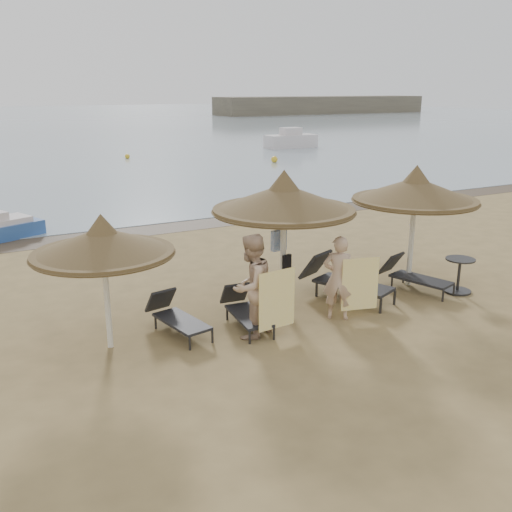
{
  "coord_description": "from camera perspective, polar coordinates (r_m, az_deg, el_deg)",
  "views": [
    {
      "loc": [
        -5.38,
        -8.41,
        4.5
      ],
      "look_at": [
        -0.29,
        1.2,
        1.28
      ],
      "focal_mm": 40.0,
      "sensor_mm": 36.0,
      "label": 1
    }
  ],
  "objects": [
    {
      "name": "buoy_mid",
      "position": [
        38.99,
        -12.75,
        9.7
      ],
      "size": [
        0.32,
        0.32,
        0.32
      ],
      "primitive_type": "sphere",
      "color": "gold",
      "rests_on": "ground"
    },
    {
      "name": "bag_patterned",
      "position": [
        11.95,
        2.3,
        1.58
      ],
      "size": [
        0.35,
        0.16,
        0.43
      ],
      "rotation": [
        0.0,
        0.0,
        0.13
      ],
      "color": "silver",
      "rests_on": "ground"
    },
    {
      "name": "palapa_center",
      "position": [
        11.6,
        2.8,
        5.7
      ],
      "size": [
        2.96,
        2.96,
        2.93
      ],
      "rotation": [
        0.0,
        0.0,
        0.12
      ],
      "color": "silver",
      "rests_on": "ground"
    },
    {
      "name": "ground",
      "position": [
        10.96,
        4.34,
        -7.81
      ],
      "size": [
        160.0,
        160.0,
        0.0
      ],
      "primitive_type": "plane",
      "color": "olive",
      "rests_on": "ground"
    },
    {
      "name": "lounger_near_left",
      "position": [
        11.24,
        -1.15,
        -5.32
      ],
      "size": [
        0.69,
        1.66,
        0.72
      ],
      "rotation": [
        0.0,
        0.0,
        -0.09
      ],
      "color": "#282829",
      "rests_on": "ground"
    },
    {
      "name": "palapa_right",
      "position": [
        13.49,
        15.65,
        6.33
      ],
      "size": [
        2.87,
        2.87,
        2.84
      ],
      "rotation": [
        0.0,
        0.0,
        -0.28
      ],
      "color": "silver",
      "rests_on": "ground"
    },
    {
      "name": "buoy_right",
      "position": [
        36.03,
        1.85,
        9.63
      ],
      "size": [
        0.41,
        0.41,
        0.41
      ],
      "primitive_type": "sphere",
      "color": "gold",
      "rests_on": "ground"
    },
    {
      "name": "towel_right",
      "position": [
        11.53,
        10.37,
        -2.79
      ],
      "size": [
        0.75,
        0.21,
        1.08
      ],
      "rotation": [
        0.0,
        0.0,
        -0.25
      ],
      "color": "yellow",
      "rests_on": "ground"
    },
    {
      "name": "towel_left",
      "position": [
        10.46,
        2.11,
        -4.38
      ],
      "size": [
        0.8,
        0.1,
        1.13
      ],
      "rotation": [
        0.0,
        0.0,
        0.1
      ],
      "color": "yellow",
      "rests_on": "ground"
    },
    {
      "name": "lounger_far_right",
      "position": [
        13.67,
        15.34,
        -1.82
      ],
      "size": [
        1.05,
        1.79,
        0.76
      ],
      "rotation": [
        0.0,
        0.0,
        0.3
      ],
      "color": "#282829",
      "rests_on": "ground"
    },
    {
      "name": "lounger_far_left",
      "position": [
        11.05,
        -8.07,
        -5.88
      ],
      "size": [
        0.84,
        1.7,
        0.73
      ],
      "rotation": [
        0.0,
        0.0,
        0.19
      ],
      "color": "#282829",
      "rests_on": "ground"
    },
    {
      "name": "person_left",
      "position": [
        10.46,
        -0.48,
        -2.23
      ],
      "size": [
        1.25,
        1.09,
        2.29
      ],
      "primitive_type": "imported",
      "rotation": [
        0.0,
        0.0,
        3.62
      ],
      "color": "tan",
      "rests_on": "ground"
    },
    {
      "name": "person_right",
      "position": [
        11.43,
        8.29,
        -1.51
      ],
      "size": [
        1.09,
        1.05,
        2.0
      ],
      "primitive_type": "imported",
      "rotation": [
        0.0,
        0.0,
        2.46
      ],
      "color": "tan",
      "rests_on": "ground"
    },
    {
      "name": "lounger_near_right",
      "position": [
        12.79,
        8.57,
        -2.28
      ],
      "size": [
        1.45,
        2.21,
        0.94
      ],
      "rotation": [
        0.0,
        0.0,
        0.39
      ],
      "color": "#282829",
      "rests_on": "ground"
    },
    {
      "name": "palapa_left",
      "position": [
        10.1,
        -15.09,
        1.33
      ],
      "size": [
        2.48,
        2.48,
        2.46
      ],
      "rotation": [
        0.0,
        0.0,
        -0.37
      ],
      "color": "silver",
      "rests_on": "ground"
    },
    {
      "name": "wet_sand_strip",
      "position": [
        19.15,
        -10.78,
        2.61
      ],
      "size": [
        200.0,
        1.6,
        0.01
      ],
      "primitive_type": "cube",
      "color": "#4B3E2F",
      "rests_on": "ground"
    },
    {
      "name": "side_table",
      "position": [
        13.78,
        19.61,
        -1.93
      ],
      "size": [
        0.66,
        0.66,
        0.8
      ],
      "rotation": [
        0.0,
        0.0,
        0.36
      ],
      "color": "#282829",
      "rests_on": "ground"
    },
    {
      "name": "bag_dark",
      "position": [
        11.78,
        3.11,
        -0.61
      ],
      "size": [
        0.23,
        0.14,
        0.31
      ],
      "rotation": [
        0.0,
        0.0,
        0.35
      ],
      "color": "black",
      "rests_on": "ground"
    },
    {
      "name": "pedal_boat",
      "position": [
        19.4,
        -23.56,
        2.66
      ],
      "size": [
        2.15,
        1.74,
        0.87
      ],
      "rotation": [
        0.0,
        0.0,
        0.39
      ],
      "color": "#2C549E",
      "rests_on": "ground"
    }
  ]
}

